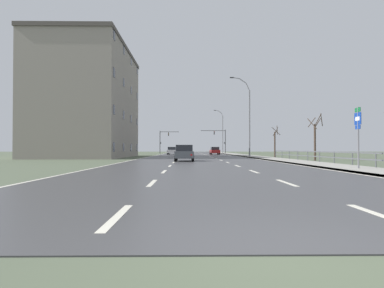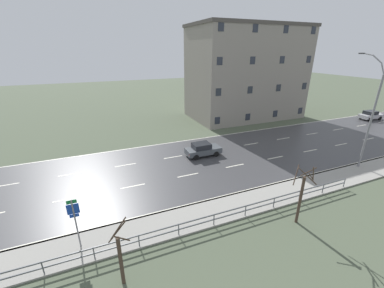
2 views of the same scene
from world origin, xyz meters
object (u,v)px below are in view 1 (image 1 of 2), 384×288
at_px(street_lamp_midground, 248,118).
at_px(brick_building, 89,103).
at_px(traffic_signal_right, 220,137).
at_px(car_far_left, 172,151).
at_px(car_distant, 215,151).
at_px(traffic_signal_left, 164,139).
at_px(car_near_right, 184,153).
at_px(street_lamp_distant, 222,132).
at_px(highway_sign, 358,130).

distance_m(street_lamp_midground, brick_building, 22.77).
bearing_deg(traffic_signal_right, car_far_left, -134.45).
xyz_separation_m(car_distant, brick_building, (-19.64, -19.42, 6.98)).
bearing_deg(street_lamp_midground, brick_building, 178.06).
relative_size(traffic_signal_left, car_near_right, 1.36).
relative_size(car_far_left, brick_building, 0.21).
xyz_separation_m(street_lamp_distant, highway_sign, (0.92, -61.32, -3.09)).
height_order(street_lamp_distant, brick_building, brick_building).
bearing_deg(traffic_signal_left, street_lamp_distant, 7.16).
height_order(street_lamp_midground, brick_building, brick_building).
distance_m(street_lamp_distant, car_far_left, 19.00).
xyz_separation_m(street_lamp_distant, traffic_signal_left, (-14.51, -1.82, -1.68)).
xyz_separation_m(street_lamp_midground, car_distant, (-3.00, 20.19, -4.72)).
distance_m(traffic_signal_right, car_far_left, 16.01).
xyz_separation_m(street_lamp_distant, car_distant, (-3.06, -14.19, -4.56)).
height_order(traffic_signal_right, car_near_right, traffic_signal_right).
distance_m(traffic_signal_right, car_distant, 11.83).
bearing_deg(traffic_signal_right, highway_sign, -88.35).
distance_m(street_lamp_midground, traffic_signal_left, 35.67).
bearing_deg(brick_building, car_near_right, -46.78).
bearing_deg(traffic_signal_left, car_near_right, -83.13).
xyz_separation_m(highway_sign, car_far_left, (-12.68, 47.11, -1.46)).
xyz_separation_m(highway_sign, car_distant, (-3.98, 47.13, -1.46)).
height_order(street_lamp_distant, car_distant, street_lamp_distant).
distance_m(street_lamp_distant, brick_building, 40.63).
xyz_separation_m(traffic_signal_right, brick_building, (-21.94, -30.61, 3.87)).
distance_m(street_lamp_midground, car_near_right, 17.15).
relative_size(street_lamp_midground, highway_sign, 3.22).
xyz_separation_m(traffic_signal_right, traffic_signal_left, (-13.75, 1.18, -0.23)).
bearing_deg(brick_building, street_lamp_midground, -1.94).
relative_size(street_lamp_distant, car_far_left, 2.60).
xyz_separation_m(street_lamp_distant, traffic_signal_right, (-0.76, -3.01, -1.45)).
relative_size(traffic_signal_left, brick_building, 0.29).
bearing_deg(street_lamp_distant, street_lamp_midground, -90.09).
relative_size(car_distant, brick_building, 0.21).
xyz_separation_m(street_lamp_midground, traffic_signal_left, (-14.45, 32.56, -1.85)).
xyz_separation_m(street_lamp_midground, traffic_signal_right, (-0.70, 31.37, -1.61)).
xyz_separation_m(street_lamp_midground, highway_sign, (0.98, -26.94, -3.26)).
bearing_deg(highway_sign, street_lamp_distant, 90.86).
height_order(traffic_signal_left, car_distant, traffic_signal_left).
bearing_deg(car_distant, street_lamp_midground, -83.24).
height_order(traffic_signal_right, traffic_signal_left, traffic_signal_right).
bearing_deg(highway_sign, street_lamp_midground, 92.08).
bearing_deg(street_lamp_midground, car_distant, 98.46).
distance_m(highway_sign, traffic_signal_right, 58.36).
relative_size(traffic_signal_right, brick_building, 0.31).
bearing_deg(car_far_left, street_lamp_midground, -56.49).
relative_size(highway_sign, car_far_left, 0.84).
height_order(street_lamp_midground, car_far_left, street_lamp_midground).
xyz_separation_m(traffic_signal_right, car_near_right, (-8.15, -45.28, -3.11)).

